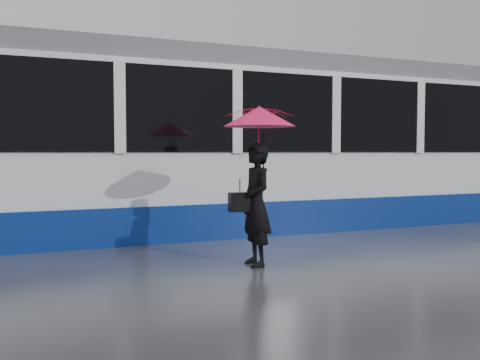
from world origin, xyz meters
name	(u,v)px	position (x,y,z in m)	size (l,w,h in m)	color
ground	(136,262)	(0.00, 0.00, 0.00)	(90.00, 90.00, 0.00)	#2C2C31
rails	(106,235)	(0.00, 2.50, 0.01)	(34.00, 1.51, 0.02)	#3F3D38
woman	(256,204)	(1.40, -0.85, 0.81)	(0.59, 0.39, 1.62)	black
umbrella	(259,131)	(1.45, -0.85, 1.78)	(0.99, 0.99, 1.10)	#FF1552
handbag	(240,202)	(1.18, -0.83, 0.85)	(0.29, 0.14, 0.43)	black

